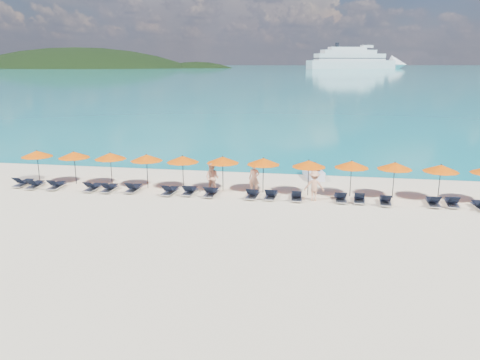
# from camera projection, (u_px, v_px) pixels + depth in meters

# --- Properties ---
(ground) EXTENTS (1400.00, 1400.00, 0.00)m
(ground) POSITION_uv_depth(u_px,v_px,m) (231.00, 215.00, 25.51)
(ground) COLOR beige
(sea) EXTENTS (1600.00, 1300.00, 0.01)m
(sea) POSITION_uv_depth(u_px,v_px,m) (318.00, 67.00, 656.17)
(sea) COLOR #1FA9B2
(sea) RESTS_ON ground
(headland_main) EXTENTS (374.00, 242.00, 126.50)m
(headland_main) POSITION_uv_depth(u_px,v_px,m) (80.00, 98.00, 599.44)
(headland_main) COLOR black
(headland_main) RESTS_ON ground
(headland_small) EXTENTS (162.00, 126.00, 85.50)m
(headland_small) POSITION_uv_depth(u_px,v_px,m) (197.00, 96.00, 593.53)
(headland_small) COLOR black
(headland_small) RESTS_ON ground
(cruise_ship) EXTENTS (118.12, 66.21, 33.58)m
(cruise_ship) POSITION_uv_depth(u_px,v_px,m) (360.00, 61.00, 525.59)
(cruise_ship) COLOR white
(cruise_ship) RESTS_ON ground
(jetski) EXTENTS (1.68, 2.92, 0.98)m
(jetski) POSITION_uv_depth(u_px,v_px,m) (313.00, 172.00, 33.46)
(jetski) COLOR silver
(jetski) RESTS_ON ground
(beachgoer_a) EXTENTS (0.71, 0.49, 1.89)m
(beachgoer_a) POSITION_uv_depth(u_px,v_px,m) (254.00, 178.00, 29.55)
(beachgoer_a) COLOR tan
(beachgoer_a) RESTS_ON ground
(beachgoer_b) EXTENTS (0.99, 0.67, 1.90)m
(beachgoer_b) POSITION_uv_depth(u_px,v_px,m) (212.00, 178.00, 29.57)
(beachgoer_b) COLOR tan
(beachgoer_b) RESTS_ON ground
(beachgoer_c) EXTENTS (1.18, 0.55, 1.83)m
(beachgoer_c) POSITION_uv_depth(u_px,v_px,m) (314.00, 186.00, 27.89)
(beachgoer_c) COLOR tan
(beachgoer_c) RESTS_ON ground
(umbrella_0) EXTENTS (2.10, 2.10, 2.28)m
(umbrella_0) POSITION_uv_depth(u_px,v_px,m) (37.00, 154.00, 31.81)
(umbrella_0) COLOR black
(umbrella_0) RESTS_ON ground
(umbrella_1) EXTENTS (2.10, 2.10, 2.28)m
(umbrella_1) POSITION_uv_depth(u_px,v_px,m) (74.00, 155.00, 31.44)
(umbrella_1) COLOR black
(umbrella_1) RESTS_ON ground
(umbrella_2) EXTENTS (2.10, 2.10, 2.28)m
(umbrella_2) POSITION_uv_depth(u_px,v_px,m) (110.00, 156.00, 31.06)
(umbrella_2) COLOR black
(umbrella_2) RESTS_ON ground
(umbrella_3) EXTENTS (2.10, 2.10, 2.28)m
(umbrella_3) POSITION_uv_depth(u_px,v_px,m) (147.00, 158.00, 30.49)
(umbrella_3) COLOR black
(umbrella_3) RESTS_ON ground
(umbrella_4) EXTENTS (2.10, 2.10, 2.28)m
(umbrella_4) POSITION_uv_depth(u_px,v_px,m) (183.00, 159.00, 30.06)
(umbrella_4) COLOR black
(umbrella_4) RESTS_ON ground
(umbrella_5) EXTENTS (2.10, 2.10, 2.28)m
(umbrella_5) POSITION_uv_depth(u_px,v_px,m) (223.00, 160.00, 29.83)
(umbrella_5) COLOR black
(umbrella_5) RESTS_ON ground
(umbrella_6) EXTENTS (2.10, 2.10, 2.28)m
(umbrella_6) POSITION_uv_depth(u_px,v_px,m) (263.00, 161.00, 29.39)
(umbrella_6) COLOR black
(umbrella_6) RESTS_ON ground
(umbrella_7) EXTENTS (2.10, 2.10, 2.28)m
(umbrella_7) POSITION_uv_depth(u_px,v_px,m) (309.00, 164.00, 28.72)
(umbrella_7) COLOR black
(umbrella_7) RESTS_ON ground
(umbrella_8) EXTENTS (2.10, 2.10, 2.28)m
(umbrella_8) POSITION_uv_depth(u_px,v_px,m) (352.00, 164.00, 28.52)
(umbrella_8) COLOR black
(umbrella_8) RESTS_ON ground
(umbrella_9) EXTENTS (2.10, 2.10, 2.28)m
(umbrella_9) POSITION_uv_depth(u_px,v_px,m) (395.00, 166.00, 28.13)
(umbrella_9) COLOR black
(umbrella_9) RESTS_ON ground
(umbrella_10) EXTENTS (2.10, 2.10, 2.28)m
(umbrella_10) POSITION_uv_depth(u_px,v_px,m) (441.00, 168.00, 27.49)
(umbrella_10) COLOR black
(umbrella_10) RESTS_ON ground
(lounger_0) EXTENTS (0.66, 1.71, 0.66)m
(lounger_0) POSITION_uv_depth(u_px,v_px,m) (23.00, 183.00, 31.31)
(lounger_0) COLOR silver
(lounger_0) RESTS_ON ground
(lounger_1) EXTENTS (0.79, 1.75, 0.66)m
(lounger_1) POSITION_uv_depth(u_px,v_px,m) (35.00, 184.00, 30.83)
(lounger_1) COLOR silver
(lounger_1) RESTS_ON ground
(lounger_2) EXTENTS (0.75, 1.74, 0.66)m
(lounger_2) POSITION_uv_depth(u_px,v_px,m) (57.00, 185.00, 30.67)
(lounger_2) COLOR silver
(lounger_2) RESTS_ON ground
(lounger_3) EXTENTS (0.67, 1.72, 0.66)m
(lounger_3) POSITION_uv_depth(u_px,v_px,m) (93.00, 187.00, 30.20)
(lounger_3) COLOR silver
(lounger_3) RESTS_ON ground
(lounger_4) EXTENTS (0.66, 1.71, 0.66)m
(lounger_4) POSITION_uv_depth(u_px,v_px,m) (109.00, 188.00, 30.03)
(lounger_4) COLOR silver
(lounger_4) RESTS_ON ground
(lounger_5) EXTENTS (0.62, 1.70, 0.66)m
(lounger_5) POSITION_uv_depth(u_px,v_px,m) (133.00, 188.00, 29.96)
(lounger_5) COLOR silver
(lounger_5) RESTS_ON ground
(lounger_6) EXTENTS (0.78, 1.75, 0.66)m
(lounger_6) POSITION_uv_depth(u_px,v_px,m) (170.00, 191.00, 29.37)
(lounger_6) COLOR silver
(lounger_6) RESTS_ON ground
(lounger_7) EXTENTS (0.66, 1.72, 0.66)m
(lounger_7) POSITION_uv_depth(u_px,v_px,m) (190.00, 191.00, 29.36)
(lounger_7) COLOR silver
(lounger_7) RESTS_ON ground
(lounger_8) EXTENTS (0.72, 1.73, 0.66)m
(lounger_8) POSITION_uv_depth(u_px,v_px,m) (211.00, 192.00, 29.00)
(lounger_8) COLOR silver
(lounger_8) RESTS_ON ground
(lounger_9) EXTENTS (0.71, 1.73, 0.66)m
(lounger_9) POSITION_uv_depth(u_px,v_px,m) (253.00, 194.00, 28.59)
(lounger_9) COLOR silver
(lounger_9) RESTS_ON ground
(lounger_10) EXTENTS (0.71, 1.73, 0.66)m
(lounger_10) POSITION_uv_depth(u_px,v_px,m) (271.00, 195.00, 28.45)
(lounger_10) COLOR silver
(lounger_10) RESTS_ON ground
(lounger_11) EXTENTS (0.73, 1.74, 0.66)m
(lounger_11) POSITION_uv_depth(u_px,v_px,m) (296.00, 196.00, 28.18)
(lounger_11) COLOR silver
(lounger_11) RESTS_ON ground
(lounger_12) EXTENTS (0.73, 1.74, 0.66)m
(lounger_12) POSITION_uv_depth(u_px,v_px,m) (341.00, 197.00, 27.88)
(lounger_12) COLOR silver
(lounger_12) RESTS_ON ground
(lounger_13) EXTENTS (0.73, 1.74, 0.66)m
(lounger_13) POSITION_uv_depth(u_px,v_px,m) (359.00, 198.00, 27.75)
(lounger_13) COLOR silver
(lounger_13) RESTS_ON ground
(lounger_14) EXTENTS (0.73, 1.74, 0.66)m
(lounger_14) POSITION_uv_depth(u_px,v_px,m) (385.00, 200.00, 27.30)
(lounger_14) COLOR silver
(lounger_14) RESTS_ON ground
(lounger_15) EXTENTS (0.68, 1.72, 0.66)m
(lounger_15) POSITION_uv_depth(u_px,v_px,m) (433.00, 202.00, 27.05)
(lounger_15) COLOR silver
(lounger_15) RESTS_ON ground
(lounger_16) EXTENTS (0.76, 1.75, 0.66)m
(lounger_16) POSITION_uv_depth(u_px,v_px,m) (452.00, 202.00, 26.96)
(lounger_16) COLOR silver
(lounger_16) RESTS_ON ground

